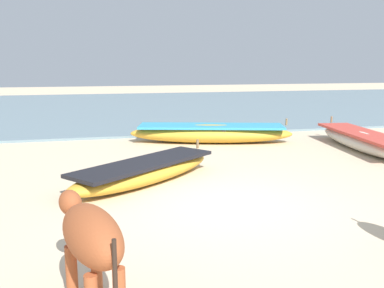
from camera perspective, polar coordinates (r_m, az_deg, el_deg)
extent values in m
plane|color=beige|center=(7.38, 4.71, -8.16)|extent=(80.00, 80.00, 0.00)
cube|color=slate|center=(23.91, -8.36, 4.98)|extent=(60.00, 20.00, 0.08)
ellipsoid|color=beige|center=(12.81, 21.94, 0.33)|extent=(1.55, 4.60, 0.49)
cube|color=#CC3F33|center=(12.77, 22.00, 1.25)|extent=(1.47, 4.06, 0.07)
cube|color=olive|center=(13.08, 21.27, 1.18)|extent=(0.87, 0.22, 0.04)
cylinder|color=olive|center=(14.59, 18.15, 3.14)|extent=(0.06, 0.06, 0.20)
ellipsoid|color=gold|center=(13.02, 2.55, 1.38)|extent=(5.07, 2.41, 0.55)
cube|color=#3399BF|center=(12.98, 2.56, 2.40)|extent=(4.49, 2.23, 0.07)
cube|color=olive|center=(13.01, 4.19, 2.03)|extent=(0.37, 0.95, 0.04)
cylinder|color=olive|center=(13.19, 12.52, 2.91)|extent=(0.06, 0.06, 0.20)
ellipsoid|color=gold|center=(8.67, -6.29, -3.78)|extent=(3.54, 3.05, 0.45)
cube|color=black|center=(8.62, -6.31, -2.55)|extent=(3.18, 2.75, 0.07)
cube|color=olive|center=(8.83, -5.02, -2.65)|extent=(0.58, 0.69, 0.04)
cylinder|color=olive|center=(9.88, 0.75, 0.01)|extent=(0.06, 0.06, 0.20)
ellipsoid|color=#9E4C28|center=(4.19, -13.23, -11.72)|extent=(0.78, 1.26, 0.51)
ellipsoid|color=#9E4C28|center=(4.87, -15.96, -7.56)|extent=(0.33, 0.44, 0.28)
sphere|color=#2D2119|center=(5.04, -16.42, -7.35)|extent=(0.13, 0.13, 0.11)
cylinder|color=#9E4C28|center=(4.67, -15.79, -16.29)|extent=(0.12, 0.12, 0.59)
cylinder|color=#9E4C28|center=(4.73, -12.66, -15.78)|extent=(0.12, 0.12, 0.59)
cylinder|color=#2D2119|center=(3.67, -10.27, -15.86)|extent=(0.04, 0.04, 0.48)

